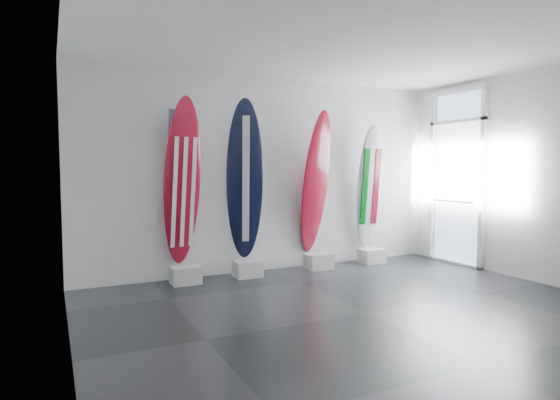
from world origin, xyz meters
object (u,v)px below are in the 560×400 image
surfboard_navy (245,180)px  surfboard_swiss (316,183)px  surfboard_usa (182,182)px  surfboard_italy (369,187)px

surfboard_navy → surfboard_swiss: bearing=18.2°
surfboard_usa → surfboard_swiss: (2.15, 0.00, -0.04)m
surfboard_usa → surfboard_italy: surfboard_usa is taller
surfboard_navy → surfboard_italy: bearing=18.2°
surfboard_navy → surfboard_usa: bearing=-161.8°
surfboard_navy → surfboard_swiss: 1.22m
surfboard_italy → surfboard_usa: bearing=-177.7°
surfboard_usa → surfboard_navy: 0.93m
surfboard_navy → surfboard_swiss: surfboard_navy is taller
surfboard_italy → surfboard_swiss: bearing=-177.7°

